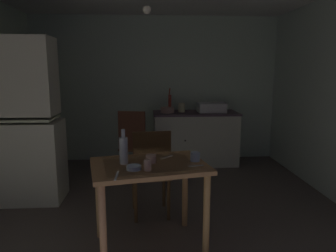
% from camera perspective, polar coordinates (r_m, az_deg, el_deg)
% --- Properties ---
extents(ground_plane, '(5.35, 5.35, 0.00)m').
position_cam_1_polar(ground_plane, '(3.60, -1.07, -15.43)').
color(ground_plane, '#564D48').
extents(wall_back, '(4.20, 0.10, 2.43)m').
position_cam_1_polar(wall_back, '(5.48, -2.22, 6.60)').
color(wall_back, beige).
rests_on(wall_back, ground).
extents(hutch_cabinet, '(0.86, 0.51, 1.91)m').
position_cam_1_polar(hutch_cabinet, '(4.05, -24.69, -0.11)').
color(hutch_cabinet, beige).
rests_on(hutch_cabinet, ground).
extents(counter_cabinet, '(1.38, 0.64, 0.86)m').
position_cam_1_polar(counter_cabinet, '(5.28, 4.89, -2.13)').
color(counter_cabinet, beige).
rests_on(counter_cabinet, ground).
extents(sink_basin, '(0.44, 0.34, 0.15)m').
position_cam_1_polar(sink_basin, '(5.24, 7.81, 3.36)').
color(sink_basin, silver).
rests_on(sink_basin, counter_cabinet).
extents(hand_pump, '(0.05, 0.27, 0.39)m').
position_cam_1_polar(hand_pump, '(5.18, 0.33, 4.39)').
color(hand_pump, maroon).
rests_on(hand_pump, counter_cabinet).
extents(mixing_bowl_counter, '(0.22, 0.22, 0.09)m').
position_cam_1_polar(mixing_bowl_counter, '(5.10, -0.09, 2.88)').
color(mixing_bowl_counter, tan).
rests_on(mixing_bowl_counter, counter_cabinet).
extents(stoneware_crock, '(0.11, 0.11, 0.15)m').
position_cam_1_polar(stoneware_crock, '(5.19, 2.48, 3.34)').
color(stoneware_crock, beige).
rests_on(stoneware_crock, counter_cabinet).
extents(dining_table, '(1.08, 0.86, 0.76)m').
position_cam_1_polar(dining_table, '(2.76, -3.41, -9.19)').
color(dining_table, '#996E43').
rests_on(dining_table, ground).
extents(chair_far_side, '(0.44, 0.44, 0.95)m').
position_cam_1_polar(chair_far_side, '(3.34, -3.06, -8.16)').
color(chair_far_side, '#49321A').
rests_on(chair_far_side, ground).
extents(chair_by_counter, '(0.47, 0.47, 0.99)m').
position_cam_1_polar(chair_by_counter, '(4.55, -6.15, -3.14)').
color(chair_by_counter, '#472B16').
rests_on(chair_by_counter, ground).
extents(serving_bowl_wide, '(0.12, 0.12, 0.04)m').
position_cam_1_polar(serving_bowl_wide, '(2.57, -6.17, -7.44)').
color(serving_bowl_wide, '#9EB2C6').
rests_on(serving_bowl_wide, dining_table).
extents(teacup_mint, '(0.09, 0.09, 0.07)m').
position_cam_1_polar(teacup_mint, '(2.74, -3.09, -5.91)').
color(teacup_mint, tan).
rests_on(teacup_mint, dining_table).
extents(mug_dark, '(0.06, 0.06, 0.09)m').
position_cam_1_polar(mug_dark, '(2.53, -3.68, -7.03)').
color(mug_dark, tan).
rests_on(mug_dark, dining_table).
extents(teacup_cream, '(0.08, 0.08, 0.08)m').
position_cam_1_polar(teacup_cream, '(2.79, 4.89, -5.52)').
color(teacup_cream, '#9EB2C6').
rests_on(teacup_cream, dining_table).
extents(glass_bottle, '(0.07, 0.07, 0.30)m').
position_cam_1_polar(glass_bottle, '(2.71, -8.00, -4.23)').
color(glass_bottle, '#B7BCC1').
rests_on(glass_bottle, dining_table).
extents(table_knife, '(0.02, 0.20, 0.00)m').
position_cam_1_polar(table_knife, '(2.45, -9.23, -8.81)').
color(table_knife, silver).
rests_on(table_knife, dining_table).
extents(teaspoon_near_bowl, '(0.14, 0.04, 0.00)m').
position_cam_1_polar(teaspoon_near_bowl, '(2.66, 5.06, -7.12)').
color(teaspoon_near_bowl, beige).
rests_on(teaspoon_near_bowl, dining_table).
extents(teaspoon_by_cup, '(0.12, 0.12, 0.00)m').
position_cam_1_polar(teaspoon_by_cup, '(2.91, -0.23, -5.60)').
color(teaspoon_by_cup, beige).
rests_on(teaspoon_by_cup, dining_table).
extents(pendant_bulb, '(0.08, 0.08, 0.08)m').
position_cam_1_polar(pendant_bulb, '(3.22, -3.79, 20.11)').
color(pendant_bulb, '#F9EFCC').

